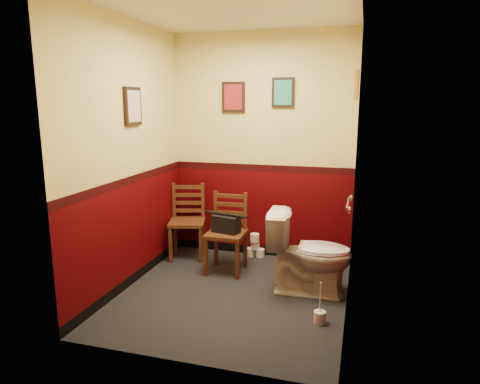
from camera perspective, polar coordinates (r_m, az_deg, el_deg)
name	(u,v)px	position (r m, az deg, el deg)	size (l,w,h in m)	color
floor	(233,294)	(4.41, -0.92, -13.47)	(2.20, 2.40, 0.00)	black
ceiling	(232,8)	(4.07, -1.06, 23.36)	(2.20, 2.40, 0.00)	silver
wall_back	(262,148)	(5.18, 2.92, 5.87)	(2.20, 2.70, 0.00)	#3D0205
wall_front	(181,184)	(2.91, -7.91, 1.13)	(2.20, 2.70, 0.00)	#3D0205
wall_left	(129,157)	(4.47, -14.64, 4.56)	(2.40, 2.70, 0.00)	#3D0205
wall_right	(353,165)	(3.85, 14.89, 3.44)	(2.40, 2.70, 0.00)	#3D0205
grab_bar	(349,204)	(4.17, 14.27, -1.50)	(0.05, 0.56, 0.06)	silver
framed_print_back_a	(233,97)	(5.22, -0.89, 12.53)	(0.28, 0.04, 0.36)	black
framed_print_back_b	(283,93)	(5.08, 5.77, 13.06)	(0.26, 0.04, 0.34)	black
framed_print_left	(133,106)	(4.51, -14.09, 11.03)	(0.04, 0.30, 0.38)	black
framed_print_right	(357,85)	(4.42, 15.31, 13.56)	(0.04, 0.34, 0.28)	olive
toilet	(310,254)	(4.36, 9.28, -8.11)	(0.47, 0.84, 0.82)	white
toilet_brush	(320,316)	(3.94, 10.59, -15.97)	(0.10, 0.10, 0.38)	silver
chair_left	(187,221)	(5.32, -7.02, -3.88)	(0.52, 0.52, 0.90)	#432514
chair_right	(227,233)	(4.85, -1.73, -5.46)	(0.42, 0.42, 0.89)	#432514
handbag	(226,224)	(4.78, -1.87, -4.27)	(0.33, 0.22, 0.22)	black
tp_stack	(255,247)	(5.37, 2.03, -7.33)	(0.23, 0.14, 0.30)	silver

